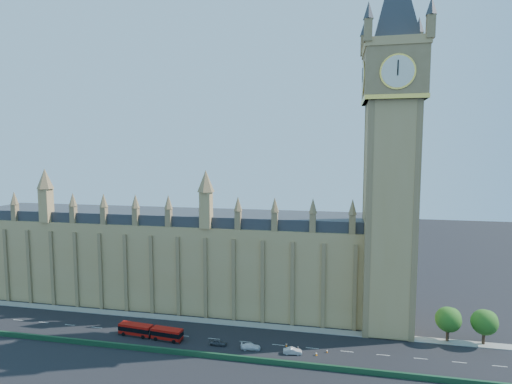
% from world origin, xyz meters
% --- Properties ---
extents(ground, '(400.00, 400.00, 0.00)m').
position_xyz_m(ground, '(0.00, 0.00, 0.00)').
color(ground, black).
rests_on(ground, ground).
extents(palace_westminster, '(120.00, 20.00, 28.00)m').
position_xyz_m(palace_westminster, '(-25.00, 22.00, 13.86)').
color(palace_westminster, tan).
rests_on(palace_westminster, ground).
extents(elizabeth_tower, '(20.59, 20.59, 105.00)m').
position_xyz_m(elizabeth_tower, '(38.00, 13.99, 54.56)').
color(elizabeth_tower, tan).
rests_on(elizabeth_tower, ground).
extents(bridge_parapet, '(160.00, 0.60, 1.20)m').
position_xyz_m(bridge_parapet, '(0.00, -9.00, 0.60)').
color(bridge_parapet, '#1E4C2D').
rests_on(bridge_parapet, ground).
extents(kerb_north, '(160.00, 3.00, 0.16)m').
position_xyz_m(kerb_north, '(0.00, 9.50, 0.08)').
color(kerb_north, gray).
rests_on(kerb_north, ground).
extents(tree_east_near, '(6.00, 6.00, 8.50)m').
position_xyz_m(tree_east_near, '(52.22, 10.08, 5.64)').
color(tree_east_near, '#382619').
rests_on(tree_east_near, ground).
extents(tree_east_far, '(6.00, 6.00, 8.50)m').
position_xyz_m(tree_east_far, '(60.22, 10.08, 5.64)').
color(tree_east_far, '#382619').
rests_on(tree_east_far, ground).
extents(red_bus, '(17.13, 4.06, 2.89)m').
position_xyz_m(red_bus, '(-19.63, -2.48, 1.52)').
color(red_bus, '#AA100B').
rests_on(red_bus, ground).
extents(car_grey, '(4.08, 1.69, 1.38)m').
position_xyz_m(car_grey, '(-2.00, -2.94, 0.69)').
color(car_grey, '#404248').
rests_on(car_grey, ground).
extents(car_silver, '(4.38, 1.98, 1.39)m').
position_xyz_m(car_silver, '(15.80, -3.60, 0.70)').
color(car_silver, '#ADAFB5').
rests_on(car_silver, ground).
extents(car_white, '(4.79, 2.45, 1.33)m').
position_xyz_m(car_white, '(6.00, -3.39, 0.67)').
color(car_white, white).
rests_on(car_white, ground).
extents(cone_a, '(0.56, 0.56, 0.76)m').
position_xyz_m(cone_a, '(21.14, -3.24, 0.38)').
color(cone_a, black).
rests_on(cone_a, ground).
extents(cone_b, '(0.42, 0.42, 0.66)m').
position_xyz_m(cone_b, '(23.49, -1.35, 0.32)').
color(cone_b, black).
rests_on(cone_b, ground).
extents(cone_c, '(0.64, 0.64, 0.78)m').
position_xyz_m(cone_c, '(14.00, -0.32, 0.38)').
color(cone_c, black).
rests_on(cone_c, ground).
extents(cone_d, '(0.50, 0.50, 0.66)m').
position_xyz_m(cone_d, '(16.80, -0.96, 0.33)').
color(cone_d, black).
rests_on(cone_d, ground).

